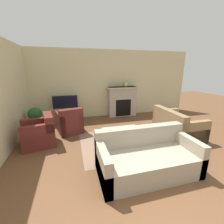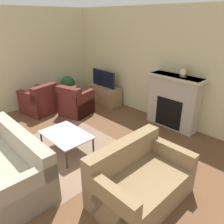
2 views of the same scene
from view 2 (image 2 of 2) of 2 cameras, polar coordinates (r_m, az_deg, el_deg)
The scene contains 13 objects.
wall_back at distance 5.80m, azimuth 9.13°, elevation 12.51°, with size 8.15×0.06×2.70m.
wall_left at distance 6.47m, azimuth -25.11°, elevation 11.78°, with size 0.06×7.88×2.70m.
area_rug at distance 4.51m, azimuth -11.02°, elevation -9.66°, with size 2.18×1.88×0.00m.
fireplace at distance 5.28m, azimuth 15.82°, elevation 2.84°, with size 1.31×0.43×1.24m.
tv_stand at distance 6.69m, azimuth -2.16°, elevation 4.60°, with size 1.11×0.47×0.52m.
tv at distance 6.54m, azimuth -2.25°, elevation 8.75°, with size 0.91×0.06×0.49m.
couch_sectional at distance 3.89m, azimuth -26.29°, elevation -12.83°, with size 1.89×0.94×0.82m.
couch_loveseat at distance 3.29m, azimuth 7.06°, elevation -17.54°, with size 0.90×1.41×0.82m.
armchair_by_window at distance 6.26m, azimuth -18.43°, elevation 2.41°, with size 0.91×0.87×0.82m.
armchair_accent at distance 5.92m, azimuth -9.53°, elevation 2.17°, with size 0.86×0.89×0.82m.
coffee_table at distance 4.31m, azimuth -11.91°, elevation -6.03°, with size 0.98×0.68×0.38m.
potted_plant at distance 6.98m, azimuth -11.41°, elevation 6.67°, with size 0.43×0.43×0.77m.
mantel_clock at distance 5.02m, azimuth 18.18°, elevation 9.83°, with size 0.17×0.07×0.20m.
Camera 2 is at (3.42, 0.36, 2.45)m, focal length 35.00 mm.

